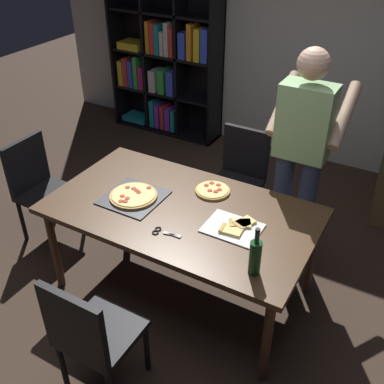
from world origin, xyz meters
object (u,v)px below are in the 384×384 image
object	(u,v)px
wine_bottle	(255,257)
chair_far_side	(240,173)
chair_left_end	(39,184)
pepperoni_pizza_on_tray	(133,196)
chair_near_camera	(90,333)
bookshelf	(165,59)
person_serving_pizza	(302,149)
dining_table	(181,216)
second_pizza_plain	(213,190)
kitchen_scissors	(162,232)

from	to	relation	value
wine_bottle	chair_far_side	bearing A→B (deg)	116.99
chair_left_end	pepperoni_pizza_on_tray	world-z (taller)	chair_left_end
chair_near_camera	pepperoni_pizza_on_tray	bearing A→B (deg)	110.93
bookshelf	pepperoni_pizza_on_tray	size ratio (longest dim) A/B	4.84
bookshelf	person_serving_pizza	size ratio (longest dim) A/B	1.11
chair_far_side	wine_bottle	bearing A→B (deg)	-63.01
dining_table	chair_far_side	world-z (taller)	chair_far_side
pepperoni_pizza_on_tray	chair_far_side	bearing A→B (deg)	71.25
dining_table	second_pizza_plain	world-z (taller)	second_pizza_plain
chair_left_end	pepperoni_pizza_on_tray	bearing A→B (deg)	-3.26
chair_near_camera	wine_bottle	xyz separation A→B (m)	(0.69, 0.67, 0.36)
dining_table	second_pizza_plain	distance (m)	0.32
dining_table	chair_left_end	world-z (taller)	chair_left_end
dining_table	kitchen_scissors	bearing A→B (deg)	-83.92
chair_far_side	second_pizza_plain	distance (m)	0.76
second_pizza_plain	wine_bottle	bearing A→B (deg)	-46.86
chair_near_camera	kitchen_scissors	world-z (taller)	chair_near_camera
chair_far_side	pepperoni_pizza_on_tray	size ratio (longest dim) A/B	2.23
dining_table	chair_far_side	distance (m)	1.02
chair_left_end	dining_table	bearing A→B (deg)	0.00
chair_far_side	wine_bottle	world-z (taller)	wine_bottle
person_serving_pizza	kitchen_scissors	xyz separation A→B (m)	(-0.54, -1.08, -0.24)
bookshelf	wine_bottle	distance (m)	3.58
chair_left_end	kitchen_scissors	bearing A→B (deg)	-11.50
chair_near_camera	second_pizza_plain	size ratio (longest dim) A/B	3.53
chair_far_side	pepperoni_pizza_on_tray	bearing A→B (deg)	-108.75
person_serving_pizza	second_pizza_plain	size ratio (longest dim) A/B	6.86
chair_near_camera	chair_left_end	size ratio (longest dim) A/B	1.00
wine_bottle	pepperoni_pizza_on_tray	bearing A→B (deg)	164.95
dining_table	chair_far_side	size ratio (longest dim) A/B	2.06
chair_left_end	kitchen_scissors	world-z (taller)	chair_left_end
second_pizza_plain	chair_far_side	bearing A→B (deg)	97.38
bookshelf	dining_table	bearing A→B (deg)	-55.54
chair_near_camera	chair_far_side	bearing A→B (deg)	90.00
person_serving_pizza	kitchen_scissors	distance (m)	1.23
chair_near_camera	person_serving_pizza	xyz separation A→B (m)	(0.57, 1.80, 0.49)
dining_table	bookshelf	size ratio (longest dim) A/B	0.95
bookshelf	chair_near_camera	bearing A→B (deg)	-64.26
chair_near_camera	pepperoni_pizza_on_tray	world-z (taller)	chair_near_camera
dining_table	chair_near_camera	size ratio (longest dim) A/B	2.06
bookshelf	kitchen_scissors	xyz separation A→B (m)	(1.67, -2.68, -0.15)
pepperoni_pizza_on_tray	second_pizza_plain	xyz separation A→B (m)	(0.45, 0.35, -0.00)
chair_far_side	bookshelf	xyz separation A→B (m)	(-1.63, 1.37, 0.40)
dining_table	person_serving_pizza	world-z (taller)	person_serving_pizza
person_serving_pizza	pepperoni_pizza_on_tray	bearing A→B (deg)	-137.68
pepperoni_pizza_on_tray	second_pizza_plain	world-z (taller)	pepperoni_pizza_on_tray
chair_near_camera	person_serving_pizza	bearing A→B (deg)	72.44
wine_bottle	chair_left_end	bearing A→B (deg)	170.75
chair_far_side	bookshelf	world-z (taller)	bookshelf
person_serving_pizza	wine_bottle	size ratio (longest dim) A/B	5.54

